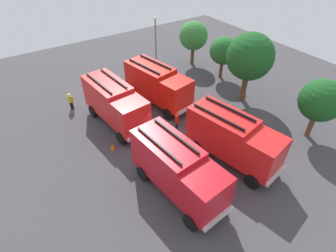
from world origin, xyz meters
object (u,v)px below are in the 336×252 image
tree_0 (193,36)px  fire_truck_1 (178,168)px  tree_2 (250,57)px  traffic_cone_1 (184,103)px  fire_truck_3 (233,137)px  firefighter_4 (235,118)px  tree_1 (224,51)px  traffic_cone_0 (113,146)px  lamppost (156,42)px  fire_truck_0 (115,102)px  firefighter_3 (124,90)px  tree_3 (321,101)px  fire_truck_2 (158,84)px  firefighter_1 (71,101)px  firefighter_2 (177,121)px

tree_0 → fire_truck_1: bearing=-40.7°
tree_2 → traffic_cone_1: (-2.34, -5.58, -4.24)m
traffic_cone_1 → tree_0: bearing=137.5°
fire_truck_3 → traffic_cone_1: size_ratio=12.13×
firefighter_4 → tree_1: tree_1 is taller
tree_0 → traffic_cone_0: size_ratio=9.08×
tree_2 → lamppost: tree_2 is taller
firefighter_4 → traffic_cone_1: (-5.14, -1.71, -0.58)m
fire_truck_0 → firefighter_3: 4.10m
tree_3 → traffic_cone_1: bearing=-147.7°
fire_truck_2 → lamppost: size_ratio=1.16×
fire_truck_2 → tree_3: bearing=24.1°
lamppost → tree_3: bearing=15.3°
fire_truck_2 → traffic_cone_0: 7.79m
fire_truck_3 → tree_2: tree_2 is taller
tree_2 → fire_truck_1: bearing=-64.8°
fire_truck_0 → tree_2: bearing=68.4°
fire_truck_3 → traffic_cone_0: fire_truck_3 is taller
fire_truck_0 → firefighter_1: fire_truck_0 is taller
firefighter_1 → tree_3: 21.57m
fire_truck_0 → tree_1: 13.69m
fire_truck_3 → tree_2: 9.23m
fire_truck_3 → lamppost: (-15.11, 2.86, 1.65)m
tree_0 → tree_2: 9.49m
firefighter_2 → firefighter_3: (-7.02, -1.48, 0.05)m
fire_truck_0 → traffic_cone_0: bearing=-37.2°
tree_2 → lamppost: 10.53m
fire_truck_2 → firefighter_1: size_ratio=4.60×
firefighter_1 → tree_3: (15.02, 15.26, 2.58)m
firefighter_1 → fire_truck_0: bearing=-93.4°
firefighter_3 → fire_truck_3: bearing=141.9°
tree_2 → fire_truck_3: bearing=-52.1°
fire_truck_1 → firefighter_4: (-2.89, 8.23, -1.26)m
fire_truck_1 → tree_0: (-15.08, 12.99, 1.34)m
firefighter_1 → lamppost: bearing=-25.3°
tree_2 → traffic_cone_1: size_ratio=10.88×
fire_truck_3 → lamppost: 15.47m
firefighter_2 → traffic_cone_0: (-0.84, -5.64, -0.70)m
tree_1 → tree_2: bearing=-16.6°
firefighter_4 → tree_2: tree_2 is taller
tree_2 → tree_3: bearing=3.3°
firefighter_2 → firefighter_4: size_ratio=1.09×
tree_0 → tree_3: bearing=-1.6°
fire_truck_3 → firefighter_4: bearing=118.9°
tree_3 → fire_truck_1: bearing=-96.5°
fire_truck_0 → fire_truck_2: bearing=92.8°
fire_truck_1 → firefighter_3: (-12.36, 2.26, -1.11)m
fire_truck_1 → tree_3: bearing=77.9°
fire_truck_2 → traffic_cone_0: fire_truck_2 is taller
fire_truck_1 → firefighter_4: size_ratio=4.59×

